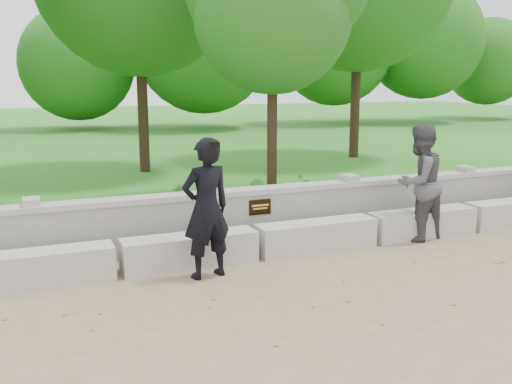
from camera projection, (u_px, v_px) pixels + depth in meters
ground at (319, 304)px, 6.66m from camera, size 80.00×80.00×0.00m
lawn at (119, 153)px, 19.30m from camera, size 40.00×22.00×0.25m
concrete_bench at (256, 243)px, 8.33m from camera, size 11.90×0.45×0.45m
parapet_wall at (239, 217)px, 8.92m from camera, size 12.50×0.35×0.90m
man_main at (206, 208)px, 7.39m from camera, size 0.75×0.68×1.86m
visitor_left at (419, 182)px, 9.16m from camera, size 1.06×0.91×1.89m
tree_near_right at (273, 2)px, 10.52m from camera, size 2.98×2.98×5.24m
shrub_b at (256, 198)px, 9.76m from camera, size 0.36×0.41×0.65m
shrub_c at (308, 189)px, 10.91m from camera, size 0.62×0.61×0.52m
shrub_d at (178, 199)px, 9.93m from camera, size 0.33×0.35×0.54m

